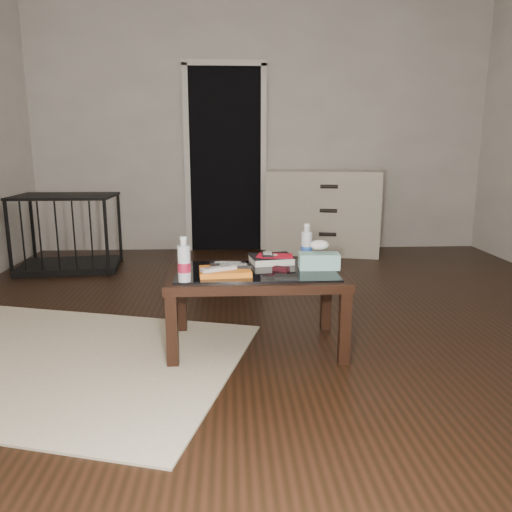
{
  "coord_description": "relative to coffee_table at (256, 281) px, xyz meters",
  "views": [
    {
      "loc": [
        -0.36,
        -3.15,
        1.15
      ],
      "look_at": [
        -0.22,
        -0.41,
        0.55
      ],
      "focal_mm": 35.0,
      "sensor_mm": 36.0,
      "label": 1
    }
  ],
  "objects": [
    {
      "name": "ground",
      "position": [
        0.21,
        0.39,
        -0.4
      ],
      "size": [
        5.0,
        5.0,
        0.0
      ],
      "primitive_type": "plane",
      "color": "black",
      "rests_on": "ground"
    },
    {
      "name": "room_shell",
      "position": [
        0.21,
        0.39,
        1.22
      ],
      "size": [
        5.0,
        5.0,
        5.0
      ],
      "color": "beige",
      "rests_on": "ground"
    },
    {
      "name": "doorway",
      "position": [
        -0.19,
        2.86,
        0.63
      ],
      "size": [
        0.9,
        0.08,
        2.07
      ],
      "color": "black",
      "rests_on": "ground"
    },
    {
      "name": "coffee_table",
      "position": [
        0.0,
        0.0,
        0.0
      ],
      "size": [
        1.0,
        0.6,
        0.46
      ],
      "color": "black",
      "rests_on": "ground"
    },
    {
      "name": "rug",
      "position": [
        -1.13,
        -0.16,
        -0.39
      ],
      "size": [
        2.33,
        1.99,
        0.01
      ],
      "primitive_type": "cube",
      "rotation": [
        0.0,
        0.0,
        -0.28
      ],
      "color": "beige",
      "rests_on": "ground"
    },
    {
      "name": "dresser",
      "position": [
        0.88,
        2.62,
        0.05
      ],
      "size": [
        1.29,
        0.78,
        0.9
      ],
      "rotation": [
        0.0,
        0.0,
        -0.25
      ],
      "color": "beige",
      "rests_on": "ground"
    },
    {
      "name": "pet_crate",
      "position": [
        -1.69,
        1.99,
        -0.17
      ],
      "size": [
        0.96,
        0.7,
        0.71
      ],
      "rotation": [
        0.0,
        0.0,
        0.12
      ],
      "color": "black",
      "rests_on": "ground"
    },
    {
      "name": "magazines",
      "position": [
        -0.18,
        -0.08,
        0.08
      ],
      "size": [
        0.3,
        0.23,
        0.03
      ],
      "primitive_type": "cube",
      "rotation": [
        0.0,
        0.0,
        0.08
      ],
      "color": "orange",
      "rests_on": "coffee_table"
    },
    {
      "name": "remote_silver",
      "position": [
        -0.21,
        -0.12,
        0.11
      ],
      "size": [
        0.2,
        0.13,
        0.02
      ],
      "primitive_type": "cube",
      "rotation": [
        0.0,
        0.0,
        0.46
      ],
      "color": "#BCBBC1",
      "rests_on": "magazines"
    },
    {
      "name": "remote_black_front",
      "position": [
        -0.13,
        -0.06,
        0.11
      ],
      "size": [
        0.2,
        0.07,
        0.02
      ],
      "primitive_type": "cube",
      "rotation": [
        0.0,
        0.0,
        -0.08
      ],
      "color": "black",
      "rests_on": "magazines"
    },
    {
      "name": "remote_black_back",
      "position": [
        -0.16,
        -0.0,
        0.11
      ],
      "size": [
        0.21,
        0.08,
        0.02
      ],
      "primitive_type": "cube",
      "rotation": [
        0.0,
        0.0,
        -0.15
      ],
      "color": "black",
      "rests_on": "magazines"
    },
    {
      "name": "textbook",
      "position": [
        0.1,
        0.18,
        0.09
      ],
      "size": [
        0.28,
        0.24,
        0.05
      ],
      "primitive_type": "cube",
      "rotation": [
        0.0,
        0.0,
        0.16
      ],
      "color": "black",
      "rests_on": "coffee_table"
    },
    {
      "name": "dvd_mailers",
      "position": [
        0.11,
        0.17,
        0.11
      ],
      "size": [
        0.22,
        0.18,
        0.01
      ],
      "primitive_type": "cube",
      "rotation": [
        0.0,
        0.0,
        -0.23
      ],
      "color": "red",
      "rests_on": "textbook"
    },
    {
      "name": "ipod",
      "position": [
        0.07,
        0.15,
        0.12
      ],
      "size": [
        0.07,
        0.11,
        0.02
      ],
      "primitive_type": "cube",
      "rotation": [
        0.0,
        0.0,
        -0.04
      ],
      "color": "black",
      "rests_on": "dvd_mailers"
    },
    {
      "name": "flip_phone",
      "position": [
        0.14,
        -0.02,
        0.08
      ],
      "size": [
        0.1,
        0.09,
        0.02
      ],
      "primitive_type": "cube",
      "rotation": [
        0.0,
        0.0,
        -0.56
      ],
      "color": "black",
      "rests_on": "coffee_table"
    },
    {
      "name": "wallet",
      "position": [
        0.15,
        -0.2,
        0.07
      ],
      "size": [
        0.12,
        0.08,
        0.02
      ],
      "primitive_type": "cube",
      "rotation": [
        0.0,
        0.0,
        -0.07
      ],
      "color": "black",
      "rests_on": "coffee_table"
    },
    {
      "name": "water_bottle_left",
      "position": [
        -0.39,
        -0.22,
        0.18
      ],
      "size": [
        0.08,
        0.08,
        0.24
      ],
      "primitive_type": "cylinder",
      "rotation": [
        0.0,
        0.0,
        0.34
      ],
      "color": "silver",
      "rests_on": "coffee_table"
    },
    {
      "name": "water_bottle_right",
      "position": [
        0.31,
        0.18,
        0.18
      ],
      "size": [
        0.08,
        0.08,
        0.24
      ],
      "primitive_type": "cylinder",
      "rotation": [
        0.0,
        0.0,
        0.19
      ],
      "color": "silver",
      "rests_on": "coffee_table"
    },
    {
      "name": "tissue_box",
      "position": [
        0.36,
        0.02,
        0.11
      ],
      "size": [
        0.23,
        0.13,
        0.09
      ],
      "primitive_type": "cube",
      "rotation": [
        0.0,
        0.0,
        -0.03
      ],
      "color": "teal",
      "rests_on": "coffee_table"
    }
  ]
}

